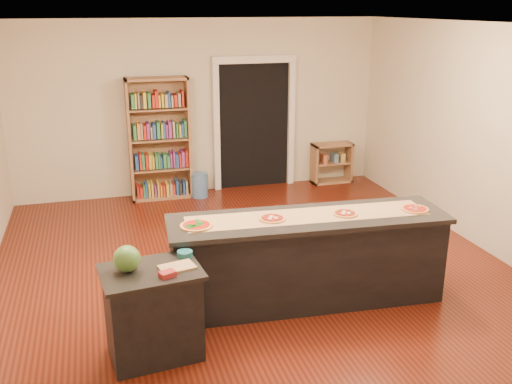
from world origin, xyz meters
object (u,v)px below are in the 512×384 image
object	(u,v)px
waste_bin	(199,185)
watermelon	(127,259)
low_shelf	(332,163)
side_counter	(153,313)
kitchen_island	(307,259)
bookshelf	(159,139)

from	to	relation	value
waste_bin	watermelon	xyz separation A→B (m)	(-1.39, -4.23, 0.75)
low_shelf	watermelon	world-z (taller)	watermelon
side_counter	watermelon	size ratio (longest dim) A/B	3.68
side_counter	waste_bin	bearing A→B (deg)	67.99
kitchen_island	watermelon	size ratio (longest dim) A/B	12.47
kitchen_island	low_shelf	world-z (taller)	kitchen_island
side_counter	low_shelf	world-z (taller)	side_counter
low_shelf	watermelon	bearing A→B (deg)	-130.70
low_shelf	waste_bin	distance (m)	2.40
side_counter	watermelon	world-z (taller)	watermelon
waste_bin	kitchen_island	bearing A→B (deg)	-82.96
low_shelf	kitchen_island	bearing A→B (deg)	-116.57
low_shelf	bookshelf	bearing A→B (deg)	-179.58
waste_bin	watermelon	distance (m)	4.51
kitchen_island	watermelon	world-z (taller)	watermelon
kitchen_island	low_shelf	xyz separation A→B (m)	(1.93, 3.86, -0.13)
watermelon	side_counter	bearing A→B (deg)	-10.54
side_counter	low_shelf	size ratio (longest dim) A/B	1.21
bookshelf	watermelon	xyz separation A→B (m)	(-0.80, -4.37, -0.02)
side_counter	waste_bin	size ratio (longest dim) A/B	2.12
side_counter	low_shelf	bearing A→B (deg)	44.68
kitchen_island	watermelon	distance (m)	1.98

